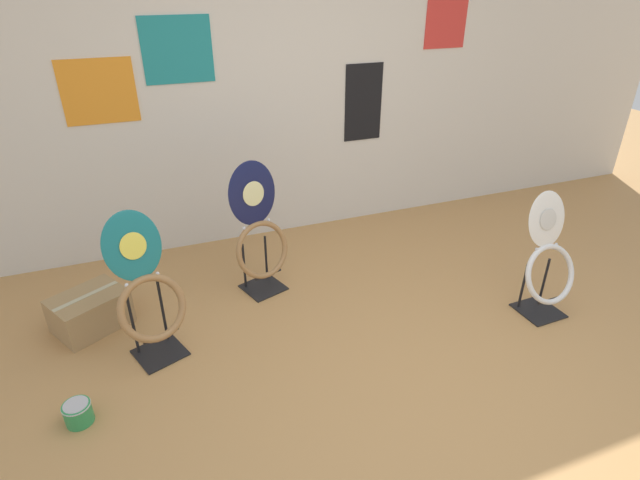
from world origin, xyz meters
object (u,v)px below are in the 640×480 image
at_px(toilet_seat_display_teal_sax, 148,295).
at_px(paint_can, 78,412).
at_px(toilet_seat_display_white_plain, 548,264).
at_px(storage_box, 90,311).
at_px(toilet_seat_display_navy_moon, 259,232).

relative_size(toilet_seat_display_teal_sax, paint_can, 6.32).
height_order(toilet_seat_display_white_plain, paint_can, toilet_seat_display_white_plain).
bearing_deg(paint_can, toilet_seat_display_teal_sax, 44.07).
xyz_separation_m(paint_can, storage_box, (0.05, 0.85, 0.06)).
bearing_deg(toilet_seat_display_teal_sax, storage_box, 132.27).
height_order(toilet_seat_display_navy_moon, toilet_seat_display_teal_sax, toilet_seat_display_navy_moon).
bearing_deg(toilet_seat_display_navy_moon, toilet_seat_display_teal_sax, -149.19).
bearing_deg(storage_box, toilet_seat_display_navy_moon, 2.55).
distance_m(toilet_seat_display_teal_sax, toilet_seat_display_white_plain, 2.60).
bearing_deg(toilet_seat_display_navy_moon, toilet_seat_display_white_plain, -29.29).
distance_m(toilet_seat_display_navy_moon, toilet_seat_display_teal_sax, 0.94).
bearing_deg(toilet_seat_display_navy_moon, storage_box, -177.45).
bearing_deg(paint_can, toilet_seat_display_white_plain, -1.40).
height_order(toilet_seat_display_navy_moon, storage_box, toilet_seat_display_navy_moon).
distance_m(toilet_seat_display_navy_moon, paint_can, 1.59).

